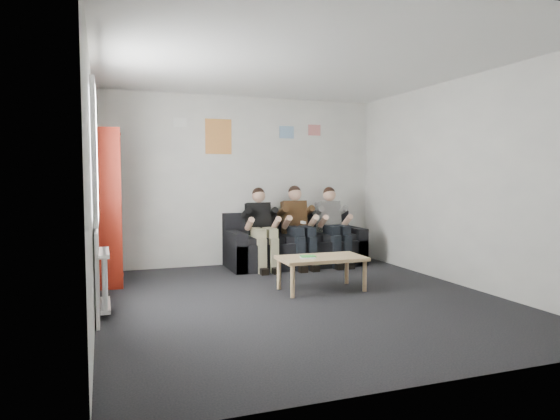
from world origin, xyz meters
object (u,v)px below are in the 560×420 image
at_px(coffee_table, 321,261).
at_px(person_left, 262,229).
at_px(person_middle, 299,227).
at_px(sofa, 294,246).
at_px(bookshelf, 109,207).
at_px(person_right, 333,226).

distance_m(coffee_table, person_left, 1.61).
xyz_separation_m(coffee_table, person_middle, (0.32, 1.56, 0.27)).
bearing_deg(sofa, person_middle, -90.00).
height_order(bookshelf, person_middle, bookshelf).
bearing_deg(person_left, person_middle, 2.75).
distance_m(bookshelf, person_middle, 2.83).
bearing_deg(person_left, person_right, 2.93).
relative_size(bookshelf, coffee_table, 1.91).
xyz_separation_m(person_middle, person_right, (0.60, 0.00, -0.01)).
bearing_deg(person_middle, bookshelf, -170.84).
height_order(person_left, person_right, same).
xyz_separation_m(person_left, person_right, (1.21, -0.00, 0.00)).
bearing_deg(coffee_table, bookshelf, 150.98).
bearing_deg(person_right, coffee_table, -124.10).
bearing_deg(sofa, person_right, -17.94).
xyz_separation_m(sofa, person_left, (-0.60, -0.20, 0.33)).
distance_m(person_left, person_right, 1.21).
bearing_deg(sofa, bookshelf, -172.19).
relative_size(person_left, person_middle, 0.98).
relative_size(sofa, bookshelf, 1.06).
bearing_deg(bookshelf, coffee_table, -23.70).
height_order(person_left, person_middle, person_middle).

